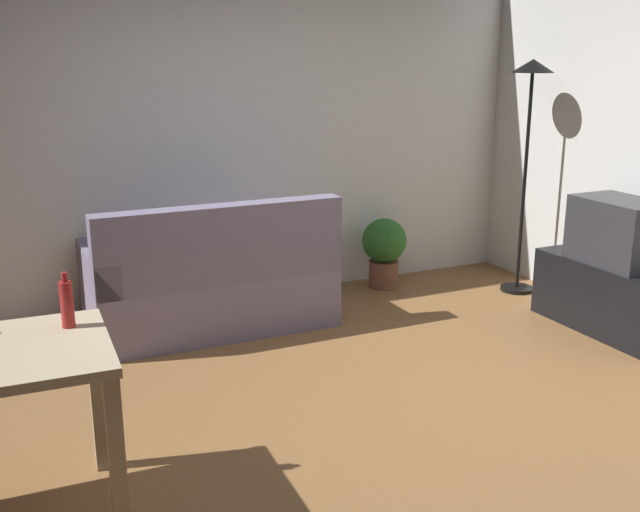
% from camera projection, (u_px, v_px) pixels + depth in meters
% --- Properties ---
extents(ground_plane, '(5.20, 4.40, 0.02)m').
position_uv_depth(ground_plane, '(343.00, 420.00, 3.90)').
color(ground_plane, olive).
extents(wall_rear, '(5.20, 0.10, 2.70)m').
position_uv_depth(wall_rear, '(211.00, 124.00, 5.46)').
color(wall_rear, white).
rests_on(wall_rear, ground_plane).
extents(couch, '(1.64, 0.84, 0.92)m').
position_uv_depth(couch, '(212.00, 285.00, 5.11)').
color(couch, gray).
rests_on(couch, ground_plane).
extents(tv_stand, '(0.44, 1.10, 0.48)m').
position_uv_depth(tv_stand, '(612.00, 297.00, 5.08)').
color(tv_stand, black).
rests_on(tv_stand, ground_plane).
extents(tv, '(0.41, 0.60, 0.44)m').
position_uv_depth(tv, '(620.00, 232.00, 4.96)').
color(tv, '#2D2D33').
rests_on(tv, tv_stand).
extents(torchiere_lamp, '(0.32, 0.32, 1.81)m').
position_uv_depth(torchiere_lamp, '(530.00, 113.00, 5.62)').
color(torchiere_lamp, black).
rests_on(torchiere_lamp, ground_plane).
extents(potted_plant, '(0.36, 0.36, 0.57)m').
position_uv_depth(potted_plant, '(384.00, 248.00, 6.01)').
color(potted_plant, brown).
rests_on(potted_plant, ground_plane).
extents(bottle_red, '(0.05, 0.05, 0.23)m').
position_uv_depth(bottle_red, '(67.00, 303.00, 3.04)').
color(bottle_red, '#AD2323').
rests_on(bottle_red, desk).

